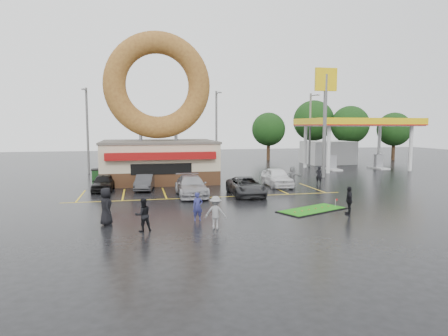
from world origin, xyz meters
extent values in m
plane|color=black|center=(0.00, 0.00, 0.00)|extent=(120.00, 120.00, 0.00)
cube|color=#472B19|center=(-3.00, 13.00, 0.60)|extent=(10.00, 8.00, 1.20)
cube|color=beige|center=(-3.00, 13.00, 2.35)|extent=(10.00, 8.00, 2.30)
cube|color=#59544C|center=(-3.00, 13.00, 3.60)|extent=(10.20, 8.20, 0.20)
cube|color=maroon|center=(-3.00, 8.70, 2.60)|extent=(9.00, 0.60, 0.60)
cylinder|color=slate|center=(-4.60, 13.00, 4.30)|extent=(0.30, 0.30, 1.20)
cylinder|color=slate|center=(-1.40, 13.00, 4.30)|extent=(0.30, 0.30, 1.20)
torus|color=brown|center=(-3.00, 13.00, 8.70)|extent=(9.60, 2.00, 9.60)
cylinder|color=silver|center=(15.00, 15.00, 2.50)|extent=(0.40, 0.40, 5.00)
cylinder|color=silver|center=(25.00, 15.00, 2.50)|extent=(0.40, 0.40, 5.00)
cylinder|color=silver|center=(15.00, 21.00, 2.50)|extent=(0.40, 0.40, 5.00)
cylinder|color=silver|center=(25.00, 21.00, 2.50)|extent=(0.40, 0.40, 5.00)
cube|color=silver|center=(20.00, 18.00, 5.25)|extent=(12.00, 8.00, 0.50)
cube|color=yellow|center=(20.00, 18.00, 5.55)|extent=(12.30, 8.30, 0.70)
cube|color=#99999E|center=(17.00, 18.00, 0.90)|extent=(0.90, 0.60, 1.60)
cube|color=#99999E|center=(23.00, 18.00, 0.90)|extent=(0.90, 0.60, 1.60)
cube|color=silver|center=(20.00, 25.00, 1.50)|extent=(6.00, 5.00, 3.00)
cylinder|color=slate|center=(13.00, 12.00, 5.00)|extent=(0.36, 0.36, 10.00)
cube|color=yellow|center=(13.00, 12.00, 9.50)|extent=(2.20, 0.30, 2.20)
cylinder|color=slate|center=(-10.00, 20.00, 4.50)|extent=(0.24, 0.24, 9.00)
cylinder|color=slate|center=(-10.00, 19.00, 8.70)|extent=(0.12, 2.00, 0.12)
cube|color=slate|center=(-10.00, 18.00, 8.65)|extent=(0.40, 0.18, 0.12)
cylinder|color=slate|center=(4.00, 21.00, 4.50)|extent=(0.24, 0.24, 9.00)
cylinder|color=slate|center=(4.00, 20.00, 8.70)|extent=(0.12, 2.00, 0.12)
cube|color=slate|center=(4.00, 19.00, 8.65)|extent=(0.40, 0.18, 0.12)
cylinder|color=slate|center=(16.00, 22.00, 4.50)|extent=(0.24, 0.24, 9.00)
cylinder|color=slate|center=(16.00, 21.00, 8.70)|extent=(0.12, 2.00, 0.12)
cube|color=slate|center=(16.00, 20.00, 8.65)|extent=(0.40, 0.18, 0.12)
cylinder|color=#332114|center=(26.00, 30.00, 1.44)|extent=(0.50, 0.50, 2.88)
sphere|color=black|center=(26.00, 30.00, 5.20)|extent=(5.60, 5.60, 5.60)
cylinder|color=#332114|center=(32.00, 28.00, 1.26)|extent=(0.50, 0.50, 2.52)
sphere|color=black|center=(32.00, 28.00, 4.55)|extent=(4.90, 4.90, 4.90)
cylinder|color=#332114|center=(22.00, 34.00, 1.62)|extent=(0.50, 0.50, 3.24)
sphere|color=black|center=(22.00, 34.00, 5.85)|extent=(6.30, 6.30, 6.30)
cylinder|color=#332114|center=(14.00, 32.00, 1.26)|extent=(0.50, 0.50, 2.52)
sphere|color=black|center=(14.00, 32.00, 4.55)|extent=(4.90, 4.90, 4.90)
imported|color=black|center=(-7.59, 8.00, 0.65)|extent=(1.71, 3.89, 1.30)
imported|color=#303033|center=(-4.41, 7.79, 0.61)|extent=(1.79, 3.87, 1.23)
imported|color=#9D9CA1|center=(-1.17, 4.27, 0.73)|extent=(2.05, 5.04, 1.46)
imported|color=#2D2D2F|center=(2.77, 3.63, 0.67)|extent=(2.32, 4.86, 1.34)
imported|color=white|center=(6.46, 7.33, 0.78)|extent=(2.03, 4.64, 1.55)
imported|color=navy|center=(-1.83, -3.31, 0.76)|extent=(0.59, 0.41, 1.52)
imported|color=black|center=(-4.72, -4.92, 0.81)|extent=(0.93, 0.81, 1.61)
imported|color=gray|center=(-1.22, -5.22, 0.82)|extent=(1.20, 0.94, 1.63)
imported|color=black|center=(-6.54, -3.34, 0.97)|extent=(0.81, 1.06, 1.94)
imported|color=black|center=(6.87, -3.64, 0.81)|extent=(0.67, 1.02, 1.61)
imported|color=gray|center=(7.62, 6.78, 0.86)|extent=(1.68, 1.07, 1.73)
imported|color=black|center=(10.49, 7.80, 0.76)|extent=(0.67, 0.62, 1.53)
cube|color=#19411B|center=(-7.85, 11.30, 0.65)|extent=(1.86, 1.30, 1.30)
cube|color=black|center=(5.28, -2.22, 0.02)|extent=(4.74, 3.49, 0.05)
cube|color=#217C14|center=(5.28, -2.22, 0.05)|extent=(4.48, 3.23, 0.03)
cylinder|color=silver|center=(7.03, -1.77, 0.30)|extent=(0.02, 0.02, 0.49)
cube|color=red|center=(7.10, -1.77, 0.49)|extent=(0.14, 0.01, 0.10)
camera|label=1|loc=(-4.91, -24.12, 5.07)|focal=32.00mm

